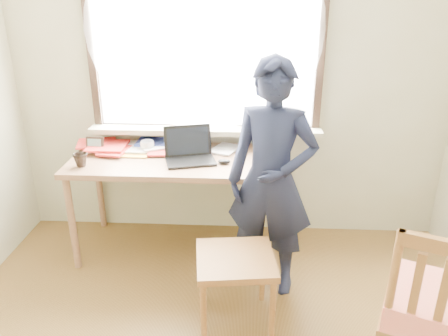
# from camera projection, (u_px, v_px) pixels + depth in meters

# --- Properties ---
(room_shell) EXTENTS (3.52, 4.02, 2.61)m
(room_shell) POSITION_uv_depth(u_px,v_px,m) (206.00, 87.00, 1.65)
(room_shell) COLOR #B7B494
(room_shell) RESTS_ON ground
(desk) EXTENTS (1.48, 0.74, 0.79)m
(desk) POSITION_uv_depth(u_px,v_px,m) (170.00, 168.00, 3.35)
(desk) COLOR #8C6346
(desk) RESTS_ON ground
(laptop) EXTENTS (0.42, 0.37, 0.24)m
(laptop) POSITION_uv_depth(u_px,v_px,m) (189.00, 152.00, 3.26)
(laptop) COLOR black
(laptop) RESTS_ON desk
(mug_white) EXTENTS (0.14, 0.14, 0.09)m
(mug_white) POSITION_uv_depth(u_px,v_px,m) (147.00, 146.00, 3.43)
(mug_white) COLOR white
(mug_white) RESTS_ON desk
(mug_dark) EXTENTS (0.11, 0.11, 0.10)m
(mug_dark) POSITION_uv_depth(u_px,v_px,m) (81.00, 160.00, 3.14)
(mug_dark) COLOR black
(mug_dark) RESTS_ON desk
(mouse) EXTENTS (0.09, 0.06, 0.04)m
(mouse) POSITION_uv_depth(u_px,v_px,m) (224.00, 161.00, 3.19)
(mouse) COLOR black
(mouse) RESTS_ON desk
(desk_clutter) EXTENTS (0.82, 0.50, 0.04)m
(desk_clutter) POSITION_uv_depth(u_px,v_px,m) (140.00, 145.00, 3.51)
(desk_clutter) COLOR yellow
(desk_clutter) RESTS_ON desk
(book_a) EXTENTS (0.22, 0.29, 0.03)m
(book_a) POSITION_uv_depth(u_px,v_px,m) (123.00, 147.00, 3.49)
(book_a) COLOR white
(book_a) RESTS_ON desk
(book_b) EXTENTS (0.27, 0.31, 0.02)m
(book_b) POSITION_uv_depth(u_px,v_px,m) (215.00, 148.00, 3.50)
(book_b) COLOR white
(book_b) RESTS_ON desk
(picture_frame) EXTENTS (0.14, 0.02, 0.11)m
(picture_frame) POSITION_uv_depth(u_px,v_px,m) (95.00, 145.00, 3.42)
(picture_frame) COLOR black
(picture_frame) RESTS_ON desk
(work_chair) EXTENTS (0.52, 0.50, 0.48)m
(work_chair) POSITION_uv_depth(u_px,v_px,m) (235.00, 267.00, 2.66)
(work_chair) COLOR brown
(work_chair) RESTS_ON ground
(side_chair) EXTENTS (0.62, 0.61, 1.03)m
(side_chair) POSITION_uv_depth(u_px,v_px,m) (435.00, 310.00, 2.11)
(side_chair) COLOR brown
(side_chair) RESTS_ON ground
(person) EXTENTS (0.67, 0.52, 1.62)m
(person) POSITION_uv_depth(u_px,v_px,m) (271.00, 181.00, 2.87)
(person) COLOR black
(person) RESTS_ON ground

